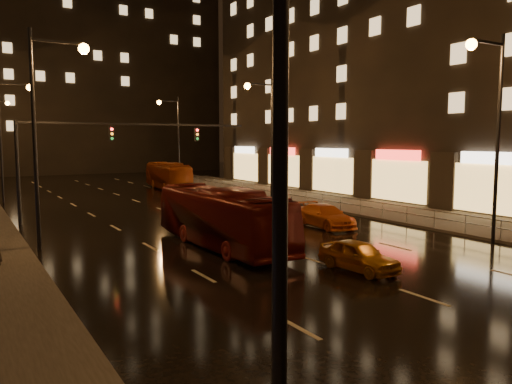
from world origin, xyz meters
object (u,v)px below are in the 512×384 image
taxi_near (359,256)px  taxi_far (325,216)px  bus_curb (168,176)px  bus_red (221,217)px

taxi_near → taxi_far: size_ratio=0.77×
bus_curb → taxi_near: size_ratio=2.84×
bus_curb → taxi_near: bus_curb is taller
bus_red → taxi_far: bus_red is taller
taxi_far → taxi_near: bearing=-117.1°
bus_red → taxi_near: bearing=-68.7°
taxi_near → taxi_far: taxi_far is taller
bus_curb → taxi_far: (-0.39, -26.21, -0.72)m
bus_curb → taxi_near: bearing=-93.4°
bus_red → taxi_near: bus_red is taller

